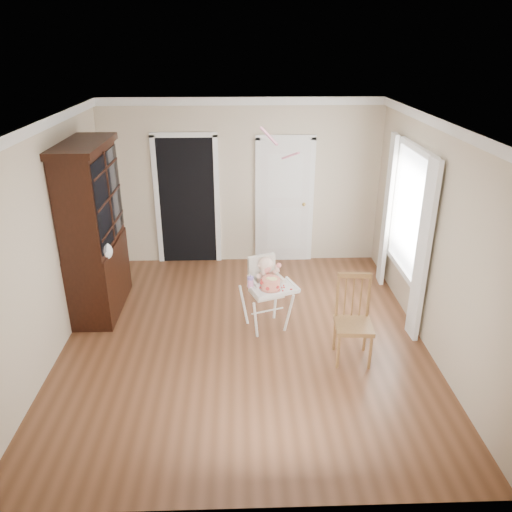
{
  "coord_description": "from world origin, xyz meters",
  "views": [
    {
      "loc": [
        -0.04,
        -5.4,
        3.52
      ],
      "look_at": [
        0.15,
        0.18,
        1.07
      ],
      "focal_mm": 35.0,
      "sensor_mm": 36.0,
      "label": 1
    }
  ],
  "objects_px": {
    "high_chair": "(266,286)",
    "cake": "(271,283)",
    "china_cabinet": "(94,231)",
    "sippy_cup": "(251,282)",
    "dining_chair": "(353,322)"
  },
  "relations": [
    {
      "from": "high_chair",
      "to": "china_cabinet",
      "type": "xyz_separation_m",
      "value": [
        -2.27,
        0.6,
        0.56
      ]
    },
    {
      "from": "china_cabinet",
      "to": "sippy_cup",
      "type": "bearing_deg",
      "value": -20.78
    },
    {
      "from": "china_cabinet",
      "to": "high_chair",
      "type": "bearing_deg",
      "value": -14.73
    },
    {
      "from": "china_cabinet",
      "to": "dining_chair",
      "type": "height_order",
      "value": "china_cabinet"
    },
    {
      "from": "cake",
      "to": "sippy_cup",
      "type": "distance_m",
      "value": 0.25
    },
    {
      "from": "cake",
      "to": "china_cabinet",
      "type": "relative_size",
      "value": 0.13
    },
    {
      "from": "sippy_cup",
      "to": "china_cabinet",
      "type": "height_order",
      "value": "china_cabinet"
    },
    {
      "from": "high_chair",
      "to": "cake",
      "type": "xyz_separation_m",
      "value": [
        0.04,
        -0.22,
        0.14
      ]
    },
    {
      "from": "china_cabinet",
      "to": "dining_chair",
      "type": "relative_size",
      "value": 2.24
    },
    {
      "from": "cake",
      "to": "sippy_cup",
      "type": "bearing_deg",
      "value": 173.01
    },
    {
      "from": "sippy_cup",
      "to": "cake",
      "type": "bearing_deg",
      "value": -6.99
    },
    {
      "from": "high_chair",
      "to": "cake",
      "type": "bearing_deg",
      "value": -98.5
    },
    {
      "from": "high_chair",
      "to": "china_cabinet",
      "type": "height_order",
      "value": "china_cabinet"
    },
    {
      "from": "cake",
      "to": "sippy_cup",
      "type": "xyz_separation_m",
      "value": [
        -0.25,
        0.03,
        0.01
      ]
    },
    {
      "from": "high_chair",
      "to": "china_cabinet",
      "type": "bearing_deg",
      "value": 145.38
    }
  ]
}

